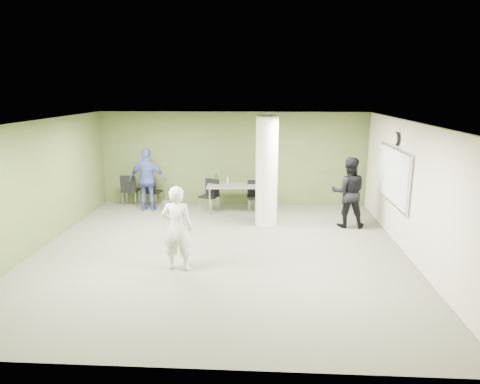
# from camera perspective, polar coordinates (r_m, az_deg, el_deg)

# --- Properties ---
(floor) EXTENTS (8.00, 8.00, 0.00)m
(floor) POSITION_cam_1_polar(r_m,az_deg,el_deg) (9.40, -2.67, -7.97)
(floor) COLOR #5A5946
(floor) RESTS_ON ground
(ceiling) EXTENTS (8.00, 8.00, 0.00)m
(ceiling) POSITION_cam_1_polar(r_m,az_deg,el_deg) (8.77, -2.87, 9.31)
(ceiling) COLOR white
(ceiling) RESTS_ON wall_back
(wall_back) EXTENTS (8.00, 2.80, 0.02)m
(wall_back) POSITION_cam_1_polar(r_m,az_deg,el_deg) (12.89, -0.91, 4.43)
(wall_back) COLOR #4A5D2C
(wall_back) RESTS_ON floor
(wall_left) EXTENTS (0.02, 8.00, 2.80)m
(wall_left) POSITION_cam_1_polar(r_m,az_deg,el_deg) (10.21, -25.71, 0.63)
(wall_left) COLOR #4A5D2C
(wall_left) RESTS_ON floor
(wall_right_cream) EXTENTS (0.02, 8.00, 2.80)m
(wall_right_cream) POSITION_cam_1_polar(r_m,az_deg,el_deg) (9.45, 22.14, 0.02)
(wall_right_cream) COLOR beige
(wall_right_cream) RESTS_ON floor
(column) EXTENTS (0.56, 0.56, 2.80)m
(column) POSITION_cam_1_polar(r_m,az_deg,el_deg) (10.89, 3.58, 2.70)
(column) COLOR silver
(column) RESTS_ON floor
(whiteboard) EXTENTS (0.05, 2.30, 1.30)m
(whiteboard) POSITION_cam_1_polar(r_m,az_deg,el_deg) (10.52, 19.74, 2.09)
(whiteboard) COLOR silver
(whiteboard) RESTS_ON wall_right_cream
(wall_clock) EXTENTS (0.06, 0.32, 0.32)m
(wall_clock) POSITION_cam_1_polar(r_m,az_deg,el_deg) (10.40, 20.12, 6.68)
(wall_clock) COLOR black
(wall_clock) RESTS_ON wall_right_cream
(folding_table) EXTENTS (1.70, 0.82, 1.04)m
(folding_table) POSITION_cam_1_polar(r_m,az_deg,el_deg) (12.21, -0.58, 0.74)
(folding_table) COLOR gray
(folding_table) RESTS_ON floor
(wastebasket) EXTENTS (0.27, 0.27, 0.31)m
(wastebasket) POSITION_cam_1_polar(r_m,az_deg,el_deg) (12.51, -9.72, -1.89)
(wastebasket) COLOR #4C4C4C
(wastebasket) RESTS_ON floor
(chair_back_left) EXTENTS (0.48, 0.48, 0.97)m
(chair_back_left) POSITION_cam_1_polar(r_m,az_deg,el_deg) (13.22, -14.50, 0.54)
(chair_back_left) COLOR black
(chair_back_left) RESTS_ON floor
(chair_back_right) EXTENTS (0.55, 0.55, 0.89)m
(chair_back_right) POSITION_cam_1_polar(r_m,az_deg,el_deg) (13.05, -11.73, 0.32)
(chair_back_right) COLOR black
(chair_back_right) RESTS_ON floor
(chair_table_left) EXTENTS (0.60, 0.60, 0.93)m
(chair_table_left) POSITION_cam_1_polar(r_m,az_deg,el_deg) (12.34, -3.97, -0.09)
(chair_table_left) COLOR black
(chair_table_left) RESTS_ON floor
(chair_table_right) EXTENTS (0.51, 0.51, 0.91)m
(chair_table_right) POSITION_cam_1_polar(r_m,az_deg,el_deg) (12.25, 2.04, -0.23)
(chair_table_right) COLOR black
(chair_table_right) RESTS_ON floor
(woman_white) EXTENTS (0.64, 0.45, 1.68)m
(woman_white) POSITION_cam_1_polar(r_m,az_deg,el_deg) (8.34, -8.37, -4.83)
(woman_white) COLOR silver
(woman_white) RESTS_ON floor
(man_black) EXTENTS (0.92, 0.74, 1.80)m
(man_black) POSITION_cam_1_polar(r_m,az_deg,el_deg) (11.17, 14.27, -0.04)
(man_black) COLOR black
(man_black) RESTS_ON floor
(man_blue) EXTENTS (1.09, 0.50, 1.82)m
(man_blue) POSITION_cam_1_polar(r_m,az_deg,el_deg) (12.57, -12.20, 1.62)
(man_blue) COLOR #3A4B91
(man_blue) RESTS_ON floor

